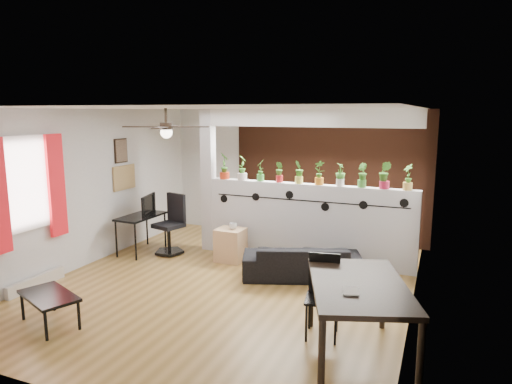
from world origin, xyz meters
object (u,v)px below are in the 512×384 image
object	(u,v)px
potted_plant_4	(299,171)
coffee_table	(49,298)
potted_plant_7	(362,174)
potted_plant_6	(340,174)
potted_plant_0	(224,165)
potted_plant_2	(261,170)
potted_plant_3	(279,171)
cup	(233,226)
potted_plant_5	(319,172)
computer_desk	(141,219)
office_chair	(171,228)
folding_chair	(323,288)
potted_plant_8	(385,174)
dining_table	(358,291)
sofa	(302,262)
cube_shelf	(230,245)
potted_plant_9	(408,176)
potted_plant_1	(242,166)
ceiling_fan	(166,129)

from	to	relation	value
potted_plant_4	coffee_table	distance (m)	4.23
potted_plant_7	potted_plant_6	bearing A→B (deg)	180.00
potted_plant_0	potted_plant_2	bearing A→B (deg)	0.00
potted_plant_3	cup	world-z (taller)	potted_plant_3
potted_plant_2	potted_plant_4	size ratio (longest dim) A/B	0.95
potted_plant_5	computer_desk	xyz separation A→B (m)	(-3.14, -0.66, -0.94)
office_chair	folding_chair	size ratio (longest dim) A/B	1.13
potted_plant_4	potted_plant_8	world-z (taller)	potted_plant_8
potted_plant_2	coffee_table	size ratio (longest dim) A/B	0.40
potted_plant_4	potted_plant_8	size ratio (longest dim) A/B	0.90
computer_desk	folding_chair	distance (m)	4.25
potted_plant_6	cup	bearing A→B (deg)	-164.02
cup	computer_desk	bearing A→B (deg)	-174.64
potted_plant_0	office_chair	size ratio (longest dim) A/B	0.45
dining_table	computer_desk	bearing A→B (deg)	152.73
computer_desk	potted_plant_8	bearing A→B (deg)	8.92
potted_plant_8	coffee_table	xyz separation A→B (m)	(-3.45, -3.50, -1.24)
potted_plant_0	potted_plant_7	distance (m)	2.46
potted_plant_2	dining_table	size ratio (longest dim) A/B	0.21
sofa	coffee_table	size ratio (longest dim) A/B	1.83
cube_shelf	folding_chair	bearing A→B (deg)	-42.09
potted_plant_2	potted_plant_9	xyz separation A→B (m)	(2.46, -0.00, 0.02)
coffee_table	potted_plant_5	bearing A→B (deg)	55.59
potted_plant_2	potted_plant_7	size ratio (longest dim) A/B	0.96
potted_plant_1	office_chair	xyz separation A→B (m)	(-1.19, -0.51, -1.13)
potted_plant_7	cube_shelf	distance (m)	2.52
potted_plant_3	sofa	bearing A→B (deg)	-50.25
cup	potted_plant_7	bearing A→B (deg)	13.37
cube_shelf	potted_plant_0	bearing A→B (deg)	125.52
potted_plant_5	potted_plant_9	world-z (taller)	same
potted_plant_8	dining_table	xyz separation A→B (m)	(0.12, -2.88, -0.83)
potted_plant_5	coffee_table	world-z (taller)	potted_plant_5
potted_plant_6	office_chair	bearing A→B (deg)	-170.18
potted_plant_1	potted_plant_6	world-z (taller)	potted_plant_1
potted_plant_5	potted_plant_9	bearing A→B (deg)	-0.00
potted_plant_2	office_chair	distance (m)	1.95
folding_chair	potted_plant_5	bearing A→B (deg)	106.10
potted_plant_8	folding_chair	world-z (taller)	potted_plant_8
potted_plant_3	computer_desk	world-z (taller)	potted_plant_3
potted_plant_0	potted_plant_3	bearing A→B (deg)	-0.00
potted_plant_4	office_chair	world-z (taller)	potted_plant_4
potted_plant_4	sofa	bearing A→B (deg)	-68.75
potted_plant_4	computer_desk	distance (m)	3.01
potted_plant_1	coffee_table	world-z (taller)	potted_plant_1
cube_shelf	potted_plant_4	bearing A→B (deg)	25.49
potted_plant_3	cup	xyz separation A→B (m)	(-0.66, -0.49, -0.92)
office_chair	coffee_table	world-z (taller)	office_chair
potted_plant_2	potted_plant_6	distance (m)	1.40
ceiling_fan	office_chair	distance (m)	2.39
dining_table	folding_chair	xyz separation A→B (m)	(-0.47, 0.43, -0.19)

